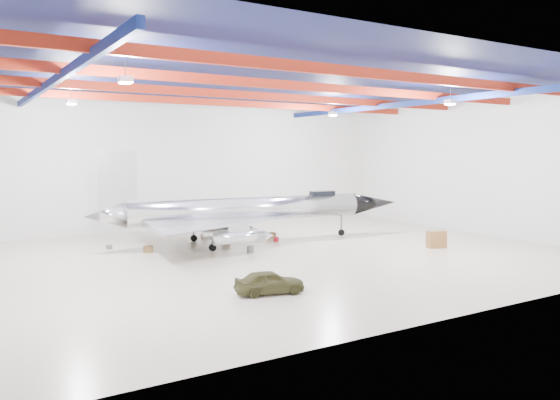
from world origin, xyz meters
TOP-DOWN VIEW (x-y plane):
  - floor at (0.00, 0.00)m, footprint 40.00×40.00m
  - wall_back at (0.00, 15.00)m, footprint 40.00×0.00m
  - wall_right at (20.00, 0.00)m, footprint 0.00×30.00m
  - ceiling at (0.00, 0.00)m, footprint 40.00×40.00m
  - ceiling_structure at (0.00, 0.00)m, footprint 39.50×29.50m
  - jet_aircraft at (1.91, 5.38)m, footprint 24.69×15.44m
  - jeep at (-4.05, -7.96)m, footprint 3.48×2.04m
  - desk at (12.03, -3.32)m, footprint 1.41×0.97m
  - crate_ply at (-5.55, 5.47)m, footprint 0.65×0.55m
  - toolbox_red at (0.10, 9.31)m, footprint 0.49×0.45m
  - engine_drum at (0.17, 1.81)m, footprint 0.55×0.55m
  - parts_bin at (4.41, 6.34)m, footprint 0.69×0.58m
  - crate_small at (-7.47, 8.05)m, footprint 0.41×0.33m
  - tool_chest at (3.92, 4.74)m, footprint 0.48×0.48m
  - oil_barrel at (0.04, 5.28)m, footprint 0.67×0.60m
  - spares_box at (1.29, 7.69)m, footprint 0.44×0.44m

SIDE VIEW (x-z plane):
  - floor at x=0.00m, z-range 0.00..0.00m
  - crate_small at x=-7.47m, z-range 0.00..0.27m
  - toolbox_red at x=0.10m, z-range 0.00..0.28m
  - tool_chest at x=3.92m, z-range 0.00..0.35m
  - spares_box at x=1.29m, z-range 0.00..0.38m
  - oil_barrel at x=0.04m, z-range 0.00..0.39m
  - crate_ply at x=-5.55m, z-range 0.00..0.41m
  - engine_drum at x=0.17m, z-range 0.00..0.43m
  - parts_bin at x=4.41m, z-range 0.00..0.43m
  - jeep at x=-4.05m, z-range 0.00..1.11m
  - desk at x=12.03m, z-range 0.00..1.18m
  - jet_aircraft at x=1.91m, z-range -1.16..5.57m
  - wall_back at x=0.00m, z-range -14.50..25.50m
  - wall_right at x=20.00m, z-range -9.50..20.50m
  - ceiling_structure at x=0.00m, z-range 9.79..10.86m
  - ceiling at x=0.00m, z-range 11.00..11.00m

